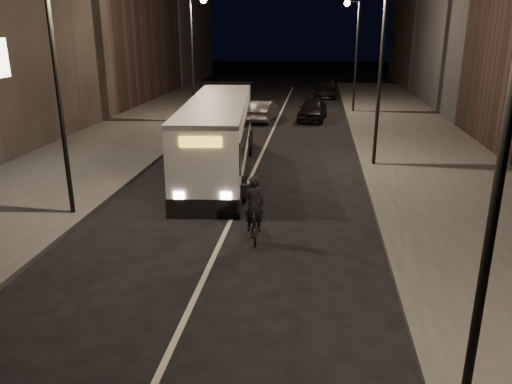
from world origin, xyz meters
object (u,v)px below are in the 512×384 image
(streetlight_right_far, at_px, (354,41))
(car_far, at_px, (326,89))
(streetlight_left_far, at_px, (195,43))
(streetlight_right_mid, at_px, (376,51))
(streetlight_right_near, at_px, (492,100))
(car_near, at_px, (313,109))
(cyclist_on_bicycle, at_px, (254,218))
(streetlight_left_near, at_px, (62,60))
(car_mid, at_px, (263,111))
(city_bus, at_px, (218,133))

(streetlight_right_far, relative_size, car_far, 1.66)
(streetlight_right_far, xyz_separation_m, streetlight_left_far, (-10.66, -6.00, 0.00))
(streetlight_right_mid, xyz_separation_m, streetlight_right_far, (0.00, 16.00, 0.00))
(streetlight_right_far, height_order, streetlight_left_far, same)
(streetlight_right_near, xyz_separation_m, streetlight_right_far, (0.00, 32.00, 0.00))
(streetlight_right_far, relative_size, streetlight_left_far, 1.00)
(streetlight_right_mid, bearing_deg, car_near, 102.87)
(streetlight_right_near, height_order, streetlight_right_far, same)
(streetlight_right_near, distance_m, streetlight_right_mid, 16.00)
(streetlight_right_near, distance_m, streetlight_left_far, 28.10)
(streetlight_left_far, height_order, cyclist_on_bicycle, streetlight_left_far)
(cyclist_on_bicycle, bearing_deg, streetlight_left_near, 159.39)
(streetlight_right_mid, relative_size, streetlight_right_far, 1.00)
(streetlight_left_far, xyz_separation_m, cyclist_on_bicycle, (6.34, -19.23, -4.65))
(streetlight_left_far, bearing_deg, streetlight_left_near, -90.00)
(streetlight_right_mid, height_order, streetlight_right_far, same)
(streetlight_right_far, distance_m, car_mid, 8.96)
(streetlight_left_near, height_order, car_near, streetlight_left_near)
(streetlight_right_mid, bearing_deg, streetlight_left_near, -143.12)
(streetlight_left_near, bearing_deg, streetlight_right_near, -36.88)
(cyclist_on_bicycle, bearing_deg, streetlight_left_far, 98.62)
(cyclist_on_bicycle, bearing_deg, streetlight_right_near, -67.08)
(streetlight_left_near, relative_size, car_far, 1.66)
(streetlight_right_near, relative_size, car_near, 1.77)
(streetlight_right_near, distance_m, car_mid, 28.81)
(car_mid, bearing_deg, city_bus, 93.42)
(streetlight_right_mid, relative_size, streetlight_left_near, 1.00)
(streetlight_right_near, bearing_deg, city_bus, 115.75)
(streetlight_right_far, relative_size, car_near, 1.77)
(cyclist_on_bicycle, height_order, car_far, cyclist_on_bicycle)
(streetlight_right_near, relative_size, streetlight_right_mid, 1.00)
(streetlight_left_near, bearing_deg, streetlight_right_far, 66.04)
(streetlight_right_far, bearing_deg, streetlight_right_mid, -90.00)
(streetlight_right_far, distance_m, car_far, 10.50)
(streetlight_right_near, xyz_separation_m, car_mid, (-6.35, 27.72, -4.64))
(streetlight_right_near, height_order, cyclist_on_bicycle, streetlight_right_near)
(streetlight_left_far, xyz_separation_m, car_near, (7.82, 2.44, -4.58))
(city_bus, height_order, car_near, city_bus)
(streetlight_right_near, relative_size, car_mid, 1.86)
(streetlight_right_near, xyz_separation_m, car_far, (-1.73, 41.26, -4.65))
(car_mid, relative_size, car_far, 0.89)
(streetlight_right_near, bearing_deg, streetlight_left_far, 112.30)
(streetlight_left_far, height_order, city_bus, streetlight_left_far)
(car_far, bearing_deg, streetlight_right_mid, -85.88)
(streetlight_right_mid, bearing_deg, streetlight_right_far, 90.00)
(city_bus, bearing_deg, streetlight_left_far, 101.94)
(car_mid, bearing_deg, streetlight_left_near, 83.57)
(streetlight_left_near, height_order, car_mid, streetlight_left_near)
(streetlight_right_near, height_order, streetlight_left_near, same)
(streetlight_right_mid, height_order, car_near, streetlight_right_mid)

